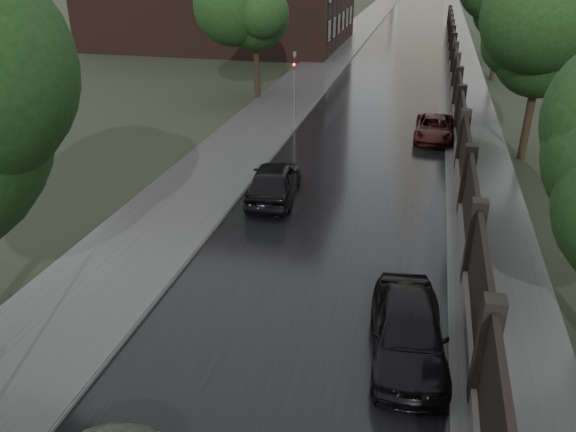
# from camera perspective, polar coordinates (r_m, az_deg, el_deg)

# --- Properties ---
(fence_right) EXTENTS (0.45, 75.72, 2.70)m
(fence_right) POSITION_cam_1_polar(r_m,az_deg,el_deg) (38.11, 16.68, 12.38)
(fence_right) COLOR #383533
(fence_right) RESTS_ON ground
(tree_left_far) EXTENTS (4.25, 4.25, 7.39)m
(tree_left_far) POSITION_cam_1_polar(r_m,az_deg,el_deg) (37.01, -3.34, 19.66)
(tree_left_far) COLOR black
(tree_left_far) RESTS_ON ground
(tree_right_b) EXTENTS (4.08, 4.08, 7.01)m
(tree_right_b) POSITION_cam_1_polar(r_m,az_deg,el_deg) (27.90, 24.31, 14.98)
(tree_right_b) COLOR black
(tree_right_b) RESTS_ON ground
(tree_right_c) EXTENTS (4.08, 4.08, 7.01)m
(tree_right_c) POSITION_cam_1_polar(r_m,az_deg,el_deg) (45.62, 20.93, 18.90)
(tree_right_c) COLOR black
(tree_right_c) RESTS_ON ground
(traffic_light) EXTENTS (0.16, 0.32, 4.00)m
(traffic_light) POSITION_cam_1_polar(r_m,az_deg,el_deg) (31.72, 0.67, 13.49)
(traffic_light) COLOR #59595E
(traffic_light) RESTS_ON ground
(hatchback_left) EXTENTS (2.25, 4.65, 1.53)m
(hatchback_left) POSITION_cam_1_polar(r_m,az_deg,el_deg) (22.14, -1.44, 3.57)
(hatchback_left) COLOR black
(hatchback_left) RESTS_ON ground
(car_right_near) EXTENTS (2.22, 4.55, 1.50)m
(car_right_near) POSITION_cam_1_polar(r_m,az_deg,el_deg) (14.10, 12.10, -11.30)
(car_right_near) COLOR black
(car_right_near) RESTS_ON ground
(car_right_far) EXTENTS (1.98, 4.22, 1.17)m
(car_right_far) POSITION_cam_1_polar(r_m,az_deg,el_deg) (30.49, 14.63, 8.64)
(car_right_far) COLOR black
(car_right_far) RESTS_ON ground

